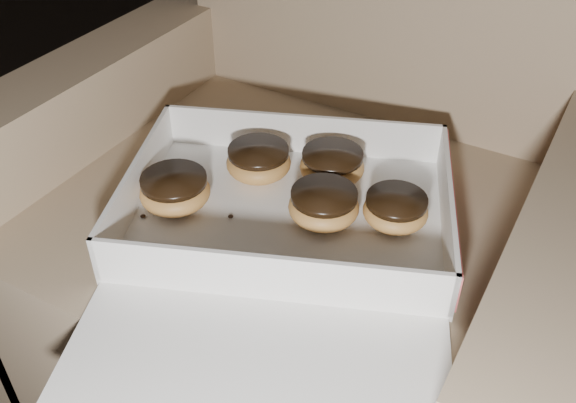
% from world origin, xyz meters
% --- Properties ---
extents(armchair, '(0.81, 0.69, 0.85)m').
position_xyz_m(armchair, '(0.35, 0.67, 0.27)').
color(armchair, '#887257').
rests_on(armchair, floor).
extents(bakery_box, '(0.55, 0.59, 0.07)m').
position_xyz_m(bakery_box, '(0.39, 0.53, 0.39)').
color(bakery_box, white).
rests_on(bakery_box, armchair).
extents(donut_a, '(0.09, 0.09, 0.05)m').
position_xyz_m(donut_a, '(0.41, 0.58, 0.41)').
color(donut_a, '#C38444').
rests_on(donut_a, bakery_box).
extents(donut_b, '(0.09, 0.09, 0.05)m').
position_xyz_m(donut_b, '(0.29, 0.63, 0.41)').
color(donut_b, '#C38444').
rests_on(donut_b, bakery_box).
extents(donut_c, '(0.09, 0.09, 0.05)m').
position_xyz_m(donut_c, '(0.23, 0.51, 0.41)').
color(donut_c, '#C38444').
rests_on(donut_c, bakery_box).
extents(donut_d, '(0.08, 0.08, 0.04)m').
position_xyz_m(donut_d, '(0.50, 0.62, 0.41)').
color(donut_d, '#C38444').
rests_on(donut_d, bakery_box).
extents(donut_e, '(0.09, 0.09, 0.05)m').
position_xyz_m(donut_e, '(0.38, 0.67, 0.41)').
color(donut_e, '#C38444').
rests_on(donut_e, bakery_box).
extents(crumb_a, '(0.01, 0.01, 0.00)m').
position_xyz_m(crumb_a, '(0.31, 0.53, 0.39)').
color(crumb_a, black).
rests_on(crumb_a, bakery_box).
extents(crumb_b, '(0.01, 0.01, 0.00)m').
position_xyz_m(crumb_b, '(0.38, 0.45, 0.39)').
color(crumb_b, black).
rests_on(crumb_b, bakery_box).
extents(crumb_c, '(0.01, 0.01, 0.00)m').
position_xyz_m(crumb_c, '(0.21, 0.47, 0.39)').
color(crumb_c, black).
rests_on(crumb_c, bakery_box).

